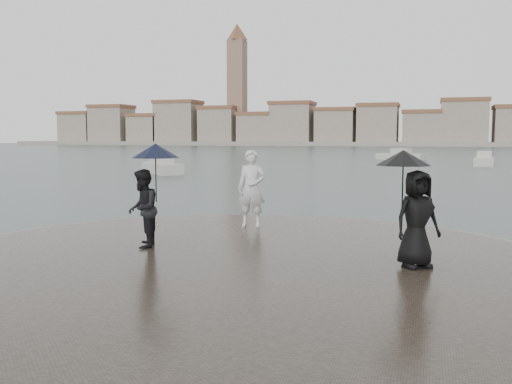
% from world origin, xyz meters
% --- Properties ---
extents(ground, '(400.00, 400.00, 0.00)m').
position_xyz_m(ground, '(0.00, 0.00, 0.00)').
color(ground, '#2B3835').
rests_on(ground, ground).
extents(kerb_ring, '(12.50, 12.50, 0.32)m').
position_xyz_m(kerb_ring, '(0.00, 3.50, 0.16)').
color(kerb_ring, gray).
rests_on(kerb_ring, ground).
extents(quay_tip, '(11.90, 11.90, 0.36)m').
position_xyz_m(quay_tip, '(0.00, 3.50, 0.18)').
color(quay_tip, '#2D261E').
rests_on(quay_tip, ground).
extents(statue, '(0.74, 0.55, 1.86)m').
position_xyz_m(statue, '(-0.87, 7.24, 1.29)').
color(statue, silver).
rests_on(statue, quay_tip).
extents(visitor_left, '(1.12, 1.02, 2.04)m').
position_xyz_m(visitor_left, '(-2.03, 4.10, 1.43)').
color(visitor_left, black).
rests_on(visitor_left, quay_tip).
extents(visitor_right, '(1.19, 1.01, 1.95)m').
position_xyz_m(visitor_right, '(3.02, 3.91, 1.43)').
color(visitor_right, black).
rests_on(visitor_right, quay_tip).
extents(far_skyline, '(260.00, 20.00, 37.00)m').
position_xyz_m(far_skyline, '(-6.29, 160.71, 5.61)').
color(far_skyline, gray).
rests_on(far_skyline, ground).
extents(boats, '(26.01, 33.79, 1.50)m').
position_xyz_m(boats, '(-2.46, 46.16, 0.38)').
color(boats, '#BAB4A7').
rests_on(boats, ground).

